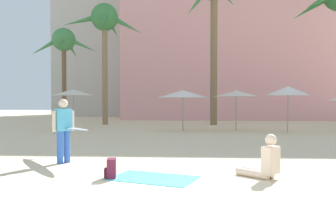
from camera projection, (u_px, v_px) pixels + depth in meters
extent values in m
plane|color=beige|center=(174.00, 203.00, 5.58)|extent=(120.00, 120.00, 0.00)
cube|color=pink|center=(242.00, 19.00, 35.31)|extent=(22.68, 11.77, 19.82)
cylinder|color=#896B4C|center=(105.00, 71.00, 24.54)|extent=(0.38, 0.38, 7.52)
sphere|color=#387A3D|center=(105.00, 17.00, 24.43)|extent=(1.90, 1.90, 1.90)
cone|color=#387A3D|center=(126.00, 25.00, 24.47)|extent=(2.33, 0.59, 1.49)
cone|color=#387A3D|center=(112.00, 28.00, 26.01)|extent=(0.72, 2.42, 1.19)
cone|color=#387A3D|center=(81.00, 21.00, 24.22)|extent=(2.45, 0.87, 1.04)
cone|color=#387A3D|center=(104.00, 20.00, 22.93)|extent=(0.86, 2.35, 1.47)
cylinder|color=brown|center=(214.00, 55.00, 24.09)|extent=(0.48, 0.48, 9.60)
cone|color=#428447|center=(198.00, 1.00, 25.36)|extent=(1.99, 2.31, 1.82)
cylinder|color=brown|center=(64.00, 81.00, 26.55)|extent=(0.33, 0.33, 6.31)
sphere|color=#428447|center=(64.00, 40.00, 26.46)|extent=(1.74, 1.74, 1.74)
cone|color=#428447|center=(82.00, 45.00, 26.28)|extent=(2.25, 0.54, 1.30)
cone|color=#428447|center=(72.00, 49.00, 27.91)|extent=(0.59, 2.23, 1.37)
cone|color=#428447|center=(45.00, 47.00, 26.37)|extent=(2.19, 0.67, 1.48)
cone|color=#428447|center=(60.00, 42.00, 24.99)|extent=(0.78, 2.29, 1.19)
cone|color=#2D6B33|center=(311.00, 8.00, 24.96)|extent=(2.67, 2.10, 1.75)
cone|color=#2D6B33|center=(321.00, 0.00, 22.96)|extent=(2.77, 1.82, 1.84)
cylinder|color=gray|center=(236.00, 110.00, 19.46)|extent=(0.06, 0.06, 2.25)
cone|color=beige|center=(236.00, 93.00, 19.43)|extent=(2.47, 2.47, 0.35)
cylinder|color=gray|center=(74.00, 110.00, 19.79)|extent=(0.06, 0.06, 2.32)
cone|color=beige|center=(73.00, 92.00, 19.76)|extent=(2.38, 2.38, 0.35)
cylinder|color=gray|center=(183.00, 111.00, 19.24)|extent=(0.06, 0.06, 2.25)
cone|color=white|center=(183.00, 94.00, 19.21)|extent=(2.78, 2.78, 0.41)
cylinder|color=gray|center=(288.00, 109.00, 18.23)|extent=(0.06, 0.06, 2.42)
cone|color=white|center=(288.00, 91.00, 18.20)|extent=(2.23, 2.23, 0.47)
cube|color=#4CC6D6|center=(154.00, 178.00, 7.36)|extent=(2.03, 1.61, 0.01)
cube|color=#5D1D34|center=(112.00, 169.00, 7.35)|extent=(0.22, 0.32, 0.42)
cube|color=#4A1729|center=(106.00, 173.00, 7.34)|extent=(0.09, 0.22, 0.18)
cylinder|color=blue|center=(67.00, 147.00, 9.27)|extent=(0.23, 0.23, 0.85)
cylinder|color=blue|center=(60.00, 147.00, 9.14)|extent=(0.23, 0.23, 0.85)
cube|color=#4CB2DB|center=(63.00, 120.00, 9.18)|extent=(0.44, 0.44, 0.58)
sphere|color=beige|center=(63.00, 104.00, 9.17)|extent=(0.34, 0.34, 0.24)
cylinder|color=beige|center=(72.00, 121.00, 9.35)|extent=(0.14, 0.14, 0.55)
cylinder|color=beige|center=(54.00, 122.00, 9.02)|extent=(0.14, 0.14, 0.55)
ellipsoid|color=#B2B2B7|center=(67.00, 128.00, 9.49)|extent=(2.06, 2.50, 0.12)
ellipsoid|color=#1E65A6|center=(67.00, 128.00, 9.49)|extent=(2.08, 2.52, 0.09)
cube|color=black|center=(54.00, 130.00, 10.45)|extent=(0.08, 0.09, 0.18)
cylinder|color=beige|center=(252.00, 174.00, 7.47)|extent=(0.67, 0.64, 0.16)
cylinder|color=beige|center=(257.00, 172.00, 7.61)|extent=(0.67, 0.64, 0.16)
cube|color=beige|center=(271.00, 160.00, 7.25)|extent=(0.43, 0.44, 0.57)
sphere|color=beige|center=(271.00, 140.00, 7.24)|extent=(0.34, 0.34, 0.24)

